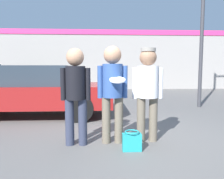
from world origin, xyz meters
The scene contains 8 objects.
ground_plane centered at (0.00, 0.00, 0.00)m, with size 56.00×56.00×0.00m, color #5B5956.
storefront_building centered at (0.00, 9.44, 1.84)m, with size 24.00×0.22×3.62m.
person_left centered at (-1.01, -0.40, 0.97)m, with size 0.50×0.33×1.64m.
person_middle_with_frisbee centered at (-0.39, -0.33, 1.00)m, with size 0.52×0.55×1.68m.
person_right centered at (0.23, -0.28, 1.00)m, with size 0.54×0.37×1.66m.
parked_car_near centered at (-2.44, 2.05, 0.71)m, with size 4.27×1.93×1.38m.
shrub centered at (-3.74, 8.79, 0.46)m, with size 0.93×0.93×0.93m.
handbag centered at (-0.11, -0.72, 0.15)m, with size 0.30×0.23×0.31m.
Camera 1 is at (-0.61, -4.07, 1.31)m, focal length 35.00 mm.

